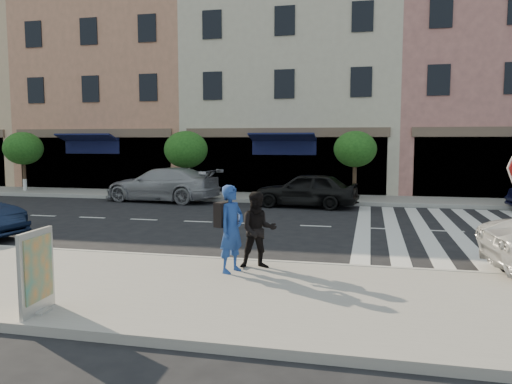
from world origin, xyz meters
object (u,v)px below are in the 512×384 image
photographer (232,229)px  poster_board (37,273)px  car_far_left (162,184)px  car_far_mid (306,190)px  walker (258,230)px

photographer → poster_board: size_ratio=1.37×
photographer → car_far_left: size_ratio=0.33×
car_far_mid → poster_board: bearing=-3.7°
car_far_left → car_far_mid: 6.65m
car_far_left → car_far_mid: size_ratio=1.25×
photographer → poster_board: (-2.22, -2.93, -0.25)m
poster_board → car_far_mid: 14.25m
walker → car_far_mid: size_ratio=0.37×
photographer → poster_board: photographer is taller
photographer → car_far_left: 13.39m
walker → poster_board: (-2.66, -3.35, -0.17)m
walker → car_far_mid: (-0.37, 10.71, -0.21)m
photographer → car_far_mid: 11.13m
walker → car_far_mid: walker is taller
poster_board → photographer: bearing=49.6°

